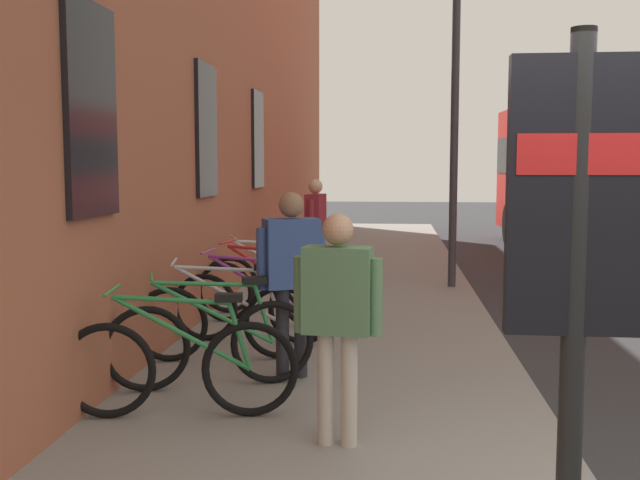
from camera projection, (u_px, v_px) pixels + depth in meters
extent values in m
plane|color=#2D2D30|center=(569.00, 324.00, 9.37)|extent=(60.00, 60.00, 0.00)
cube|color=gray|center=(357.00, 289.00, 11.60)|extent=(24.00, 3.50, 0.12)
cube|color=black|center=(91.00, 110.00, 5.58)|extent=(0.90, 0.06, 1.60)
cube|color=black|center=(206.00, 130.00, 9.05)|extent=(0.90, 0.06, 1.60)
cube|color=black|center=(257.00, 140.00, 12.52)|extent=(0.90, 0.06, 1.60)
torus|color=black|center=(107.00, 371.00, 5.51)|extent=(0.16, 0.72, 0.72)
torus|color=black|center=(250.00, 369.00, 5.55)|extent=(0.16, 0.72, 0.72)
cylinder|color=#267F3F|center=(182.00, 333.00, 5.50)|extent=(0.17, 1.01, 0.58)
cylinder|color=#267F3F|center=(171.00, 300.00, 5.47)|extent=(0.15, 0.85, 0.09)
cylinder|color=#267F3F|center=(240.00, 336.00, 5.52)|extent=(0.06, 0.19, 0.51)
cube|color=black|center=(229.00, 297.00, 5.49)|extent=(0.13, 0.21, 0.06)
cylinder|color=#267F3F|center=(112.00, 290.00, 5.45)|extent=(0.48, 0.09, 0.02)
torus|color=black|center=(146.00, 349.00, 6.15)|extent=(0.29, 0.70, 0.72)
torus|color=black|center=(272.00, 342.00, 6.39)|extent=(0.29, 0.70, 0.72)
cylinder|color=#267F3F|center=(213.00, 313.00, 6.25)|extent=(0.36, 0.98, 0.58)
cylinder|color=#267F3F|center=(204.00, 284.00, 6.20)|extent=(0.30, 0.82, 0.09)
cylinder|color=#267F3F|center=(264.00, 314.00, 6.34)|extent=(0.09, 0.19, 0.51)
cube|color=black|center=(254.00, 280.00, 6.30)|extent=(0.16, 0.22, 0.06)
cylinder|color=#267F3F|center=(151.00, 277.00, 6.10)|extent=(0.46, 0.18, 0.02)
torus|color=black|center=(170.00, 324.00, 7.09)|extent=(0.20, 0.72, 0.72)
torus|color=black|center=(280.00, 322.00, 7.19)|extent=(0.20, 0.72, 0.72)
cylinder|color=silver|center=(228.00, 295.00, 7.12)|extent=(0.23, 1.00, 0.58)
cylinder|color=silver|center=(220.00, 269.00, 7.08)|extent=(0.20, 0.84, 0.09)
cylinder|color=silver|center=(272.00, 297.00, 7.16)|extent=(0.07, 0.19, 0.51)
cube|color=black|center=(264.00, 267.00, 7.12)|extent=(0.14, 0.22, 0.06)
cylinder|color=silver|center=(174.00, 262.00, 7.03)|extent=(0.48, 0.12, 0.02)
torus|color=black|center=(205.00, 307.00, 7.94)|extent=(0.11, 0.72, 0.72)
torus|color=black|center=(302.00, 310.00, 7.77)|extent=(0.11, 0.72, 0.72)
cylinder|color=#8C338C|center=(255.00, 283.00, 7.82)|extent=(0.11, 1.02, 0.58)
cylinder|color=#8C338C|center=(248.00, 259.00, 7.81)|extent=(0.09, 0.85, 0.09)
cylinder|color=#8C338C|center=(295.00, 286.00, 7.76)|extent=(0.05, 0.19, 0.51)
cube|color=black|center=(288.00, 259.00, 7.74)|extent=(0.11, 0.21, 0.06)
cylinder|color=#8C338C|center=(209.00, 251.00, 7.87)|extent=(0.48, 0.06, 0.02)
torus|color=black|center=(225.00, 292.00, 8.89)|extent=(0.19, 0.72, 0.72)
torus|color=black|center=(309.00, 296.00, 8.59)|extent=(0.19, 0.72, 0.72)
cylinder|color=#B21E1E|center=(268.00, 271.00, 8.70)|extent=(0.23, 1.01, 0.58)
cylinder|color=#B21E1E|center=(262.00, 249.00, 8.70)|extent=(0.20, 0.84, 0.09)
cylinder|color=#B21E1E|center=(303.00, 275.00, 8.59)|extent=(0.07, 0.19, 0.51)
cube|color=black|center=(297.00, 249.00, 8.58)|extent=(0.14, 0.22, 0.06)
cylinder|color=#B21E1E|center=(228.00, 242.00, 8.81)|extent=(0.48, 0.11, 0.02)
torus|color=black|center=(229.00, 285.00, 9.43)|extent=(0.30, 0.70, 0.72)
torus|color=black|center=(310.00, 281.00, 9.68)|extent=(0.30, 0.70, 0.72)
cylinder|color=silver|center=(272.00, 262.00, 9.53)|extent=(0.37, 0.97, 0.58)
cylinder|color=silver|center=(266.00, 242.00, 9.49)|extent=(0.32, 0.82, 0.09)
cylinder|color=silver|center=(305.00, 262.00, 9.64)|extent=(0.10, 0.19, 0.51)
cube|color=black|center=(299.00, 240.00, 9.59)|extent=(0.16, 0.22, 0.06)
cylinder|color=silver|center=(233.00, 237.00, 9.38)|extent=(0.46, 0.18, 0.02)
cylinder|color=black|center=(573.00, 334.00, 2.99)|extent=(0.10, 0.10, 2.40)
cube|color=black|center=(578.00, 197.00, 2.93)|extent=(0.09, 0.55, 1.10)
cube|color=red|center=(580.00, 154.00, 2.91)|extent=(0.09, 0.50, 0.16)
cube|color=red|center=(605.00, 171.00, 14.92)|extent=(10.57, 2.79, 3.00)
cube|color=black|center=(605.00, 153.00, 14.88)|extent=(10.36, 2.82, 0.90)
cylinder|color=black|center=(590.00, 259.00, 11.80)|extent=(1.01, 0.28, 1.00)
cylinder|color=black|center=(610.00, 225.00, 18.31)|extent=(1.01, 0.28, 1.00)
cylinder|color=black|center=(511.00, 225.00, 18.47)|extent=(1.01, 0.28, 1.00)
cylinder|color=#B2A599|center=(349.00, 390.00, 4.96)|extent=(0.11, 0.11, 0.76)
cylinder|color=#B2A599|center=(326.00, 388.00, 5.00)|extent=(0.11, 0.11, 0.76)
cube|color=#4C724C|center=(338.00, 290.00, 4.91)|extent=(0.28, 0.47, 0.57)
sphere|color=tan|center=(338.00, 229.00, 4.87)|extent=(0.21, 0.21, 0.21)
cylinder|color=#4C724C|center=(376.00, 297.00, 4.86)|extent=(0.09, 0.09, 0.51)
cylinder|color=#4C724C|center=(300.00, 294.00, 4.97)|extent=(0.09, 0.09, 0.51)
cylinder|color=#26262D|center=(282.00, 333.00, 6.53)|extent=(0.12, 0.12, 0.80)
cylinder|color=#26262D|center=(301.00, 332.00, 6.59)|extent=(0.12, 0.12, 0.80)
cube|color=#334C8C|center=(291.00, 253.00, 6.49)|extent=(0.40, 0.52, 0.60)
sphere|color=#8C664C|center=(291.00, 205.00, 6.44)|extent=(0.22, 0.22, 0.22)
cylinder|color=#334C8C|center=(262.00, 259.00, 6.41)|extent=(0.09, 0.09, 0.54)
cylinder|color=#334C8C|center=(320.00, 256.00, 6.58)|extent=(0.09, 0.09, 0.54)
cylinder|color=#B2A599|center=(317.00, 258.00, 11.72)|extent=(0.12, 0.12, 0.81)
cylinder|color=#B2A599|center=(314.00, 259.00, 11.55)|extent=(0.12, 0.12, 0.81)
cube|color=maroon|center=(316.00, 214.00, 11.56)|extent=(0.50, 0.30, 0.60)
sphere|color=#D8AD8C|center=(315.00, 186.00, 11.52)|extent=(0.22, 0.22, 0.22)
cylinder|color=maroon|center=(320.00, 215.00, 11.82)|extent=(0.09, 0.09, 0.54)
cylinder|color=maroon|center=(311.00, 217.00, 11.31)|extent=(0.09, 0.09, 0.54)
cylinder|color=#333338|center=(455.00, 108.00, 11.22)|extent=(0.12, 0.12, 5.43)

